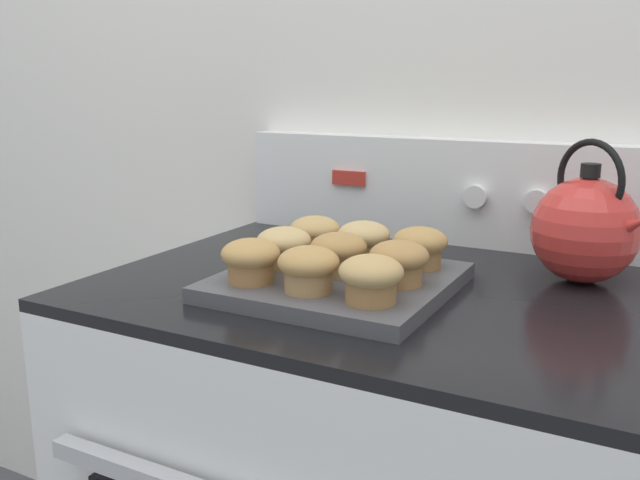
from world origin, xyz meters
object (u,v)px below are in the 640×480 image
Objects in this scene: muffin_r0_c2 at (371,277)px; tea_kettle at (586,228)px; muffin_r1_c1 at (338,252)px; muffin_r1_c2 at (399,261)px; muffin_r0_c0 at (251,259)px; muffin_r1_c0 at (284,246)px; muffin_pan at (338,282)px; muffin_r0_c1 at (309,268)px; muffin_r2_c1 at (364,239)px; muffin_r2_c2 at (420,246)px; muffin_r2_c0 at (315,234)px.

tea_kettle is at bearing 54.45° from muffin_r0_c2.
muffin_r1_c1 is 1.00× the size of muffin_r1_c2.
muffin_r0_c0 is 0.09m from muffin_r1_c0.
muffin_r1_c1 is at bearing 104.65° from muffin_pan.
muffin_r1_c2 is at bearing 43.06° from muffin_r0_c1.
muffin_r1_c2 is at bearing -44.88° from muffin_r2_c1.
tea_kettle is at bearing 27.66° from muffin_r2_c2.
muffin_r1_c1 is 0.36m from tea_kettle.
muffin_r0_c0 is at bearing -90.69° from muffin_r2_c0.
muffin_r0_c1 is at bearing -63.89° from muffin_r2_c0.
muffin_r1_c1 is at bearing -134.83° from muffin_r2_c2.
muffin_pan is at bearing 90.70° from muffin_r0_c1.
muffin_r1_c0 and muffin_r1_c2 have the same top height.
muffin_r0_c0 is at bearing -90.64° from muffin_r1_c0.
muffin_r1_c1 and muffin_r2_c0 have the same top height.
muffin_r2_c2 is (0.18, 0.18, 0.00)m from muffin_r0_c0.
muffin_r2_c0 is 1.00× the size of muffin_r2_c2.
muffin_pan is at bearing -75.35° from muffin_r1_c1.
muffin_pan is 0.10m from muffin_r0_c1.
muffin_r0_c2 is at bearing -26.51° from muffin_r1_c0.
muffin_r1_c1 is 0.38× the size of tea_kettle.
muffin_r0_c2 is 1.00× the size of muffin_r1_c1.
muffin_r2_c0 is (-0.09, 0.09, 0.00)m from muffin_r1_c1.
muffin_r0_c1 and muffin_r0_c2 have the same top height.
muffin_r1_c0 reaches higher than muffin_pan.
muffin_r1_c2 is at bearing 88.88° from muffin_r0_c2.
muffin_r0_c0 is 0.09m from muffin_r0_c1.
muffin_r0_c2 is (0.09, -0.00, 0.00)m from muffin_r0_c1.
muffin_pan is 0.10m from muffin_r1_c2.
muffin_r1_c0 is 1.00× the size of muffin_r2_c1.
tea_kettle is at bearing 34.10° from muffin_pan.
muffin_r2_c0 is at bearing 134.24° from muffin_r0_c2.
muffin_r1_c2 and muffin_r2_c1 have the same top height.
muffin_r0_c2 is 0.38× the size of tea_kettle.
muffin_r0_c1 is 0.20m from muffin_r2_c0.
muffin_r0_c1 is 0.13m from muffin_r1_c2.
tea_kettle is (0.30, 0.29, 0.03)m from muffin_r0_c1.
muffin_r0_c1 is 0.09m from muffin_r0_c2.
muffin_r1_c0 is 1.00× the size of muffin_r2_c2.
muffin_r0_c0 is at bearing -135.65° from muffin_pan.
muffin_r2_c0 is (-0.09, 0.09, 0.04)m from muffin_pan.
muffin_r2_c2 is at bearing 45.33° from muffin_r0_c0.
muffin_r0_c1 is 0.12m from muffin_r1_c0.
muffin_r1_c1 is (-0.09, 0.09, 0.00)m from muffin_r0_c2.
muffin_r0_c2 is at bearing -45.61° from muffin_r1_c1.
muffin_r2_c2 is (0.09, 0.18, 0.00)m from muffin_r0_c1.
muffin_r0_c0 is 1.00× the size of muffin_r2_c1.
muffin_r2_c2 is at bearing 28.01° from muffin_r1_c0.
muffin_r1_c2 is 0.30m from tea_kettle.
muffin_pan is 3.83× the size of muffin_r1_c0.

